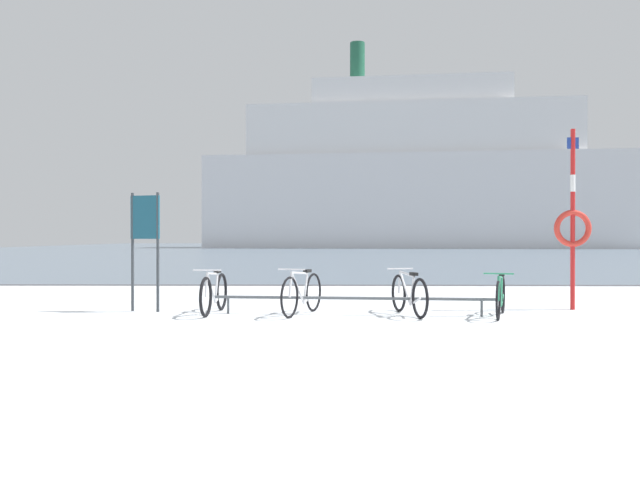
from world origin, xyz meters
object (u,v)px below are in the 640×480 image
bicycle_0 (214,293)px  ferry_ship (418,178)px  bicycle_3 (501,296)px  rescue_post (573,223)px  bicycle_1 (302,293)px  info_sign (145,231)px  bicycle_2 (409,294)px

bicycle_0 → ferry_ship: bearing=79.3°
bicycle_3 → rescue_post: 2.23m
bicycle_1 → bicycle_3: (3.23, -0.22, -0.02)m
bicycle_0 → info_sign: (-1.25, 0.30, 1.06)m
bicycle_1 → rescue_post: 4.99m
bicycle_1 → bicycle_3: bicycle_1 is taller
bicycle_2 → bicycle_3: 1.47m
bicycle_0 → bicycle_1: size_ratio=1.05×
bicycle_2 → ferry_ship: bearing=82.1°
bicycle_3 → rescue_post: rescue_post is taller
bicycle_2 → bicycle_3: bearing=-7.5°
info_sign → bicycle_0: bearing=-13.4°
bicycle_2 → info_sign: bearing=174.1°
bicycle_2 → ferry_ship: size_ratio=0.03×
bicycle_1 → info_sign: (-2.74, 0.44, 1.04)m
bicycle_1 → bicycle_0: bearing=174.5°
bicycle_3 → info_sign: size_ratio=0.78×
bicycle_3 → bicycle_2: bearing=172.5°
bicycle_2 → info_sign: 4.65m
bicycle_0 → rescue_post: rescue_post is taller
bicycle_1 → bicycle_2: (1.77, -0.03, -0.01)m
bicycle_0 → bicycle_3: size_ratio=1.05×
rescue_post → ferry_ship: (5.97, 64.20, 6.50)m
info_sign → ferry_ship: bearing=78.2°
bicycle_3 → info_sign: (-5.96, 0.66, 1.07)m
bicycle_2 → ferry_ship: (8.98, 65.05, 7.70)m
bicycle_2 → bicycle_3: (1.46, -0.19, -0.01)m
info_sign → bicycle_1: bearing=-9.1°
bicycle_3 → ferry_ship: size_ratio=0.03×
ferry_ship → bicycle_3: bearing=-96.6°
rescue_post → ferry_ship: 64.80m
bicycle_3 → ferry_ship: bearing=83.4°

